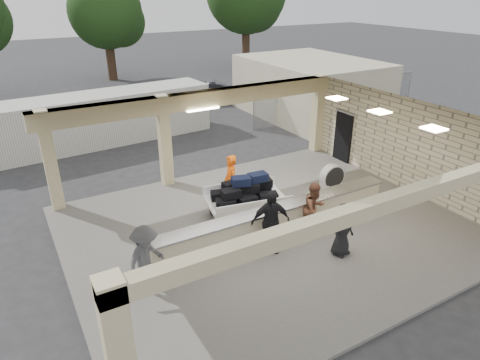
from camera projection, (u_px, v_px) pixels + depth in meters
ground at (267, 230)px, 13.59m from camera, size 120.00×120.00×0.00m
pavilion at (262, 183)px, 13.65m from camera, size 12.01×10.00×3.55m
baggage_counter at (277, 221)px, 12.95m from camera, size 8.20×0.58×0.98m
luggage_cart at (246, 196)px, 13.81m from camera, size 2.81×2.04×1.49m
drum_fan at (332, 177)px, 15.77m from camera, size 0.95×0.52×1.04m
baggage_handler at (230, 182)px, 14.41m from camera, size 0.50×0.75×1.91m
passenger_a at (314, 209)px, 12.86m from camera, size 0.90×0.55×1.72m
passenger_b at (270, 222)px, 11.98m from camera, size 1.20×0.72×1.92m
passenger_c at (146, 259)px, 10.47m from camera, size 1.21×0.95×1.81m
passenger_d at (343, 229)px, 11.93m from camera, size 0.83×0.49×1.59m
car_white_a at (280, 96)px, 27.16m from camera, size 4.92×2.69×1.35m
car_white_b at (327, 84)px, 29.63m from camera, size 5.38×3.12×1.60m
car_dark at (216, 92)px, 28.22m from camera, size 4.23×2.76×1.33m
container_white at (98, 119)px, 20.63m from camera, size 11.25×3.07×2.41m
fence at (340, 97)px, 25.23m from camera, size 12.06×0.06×2.03m
tree_mid at (109, 15)px, 33.18m from camera, size 6.00×5.60×8.00m
adjacent_building at (310, 87)px, 25.11m from camera, size 6.00×8.00×3.20m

